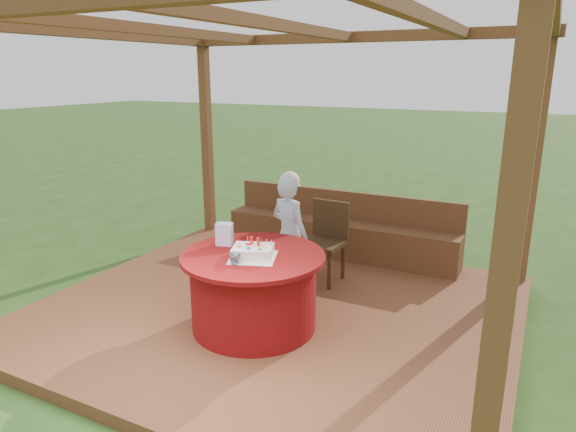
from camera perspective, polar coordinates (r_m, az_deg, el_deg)
The scene contains 10 objects.
ground at distance 5.28m, azimuth -1.25°, elevation -11.18°, with size 60.00×60.00×0.00m, color #274A18.
deck at distance 5.25m, azimuth -1.26°, elevation -10.59°, with size 4.50×4.00×0.12m, color brown.
pergola at distance 4.71m, azimuth -1.43°, elevation 15.96°, with size 4.50×4.00×2.72m.
bench at distance 6.58m, azimuth 5.79°, elevation -2.06°, with size 3.00×0.42×0.80m.
table at distance 4.71m, azimuth -3.83°, elevation -8.22°, with size 1.29×1.29×0.71m.
chair at distance 5.73m, azimuth 4.21°, elevation -2.33°, with size 0.47×0.47×0.89m.
elderly_woman at distance 5.36m, azimuth 0.16°, elevation -1.79°, with size 0.52×0.42×1.30m.
birthday_cake at distance 4.47m, azimuth -3.94°, elevation -4.01°, with size 0.50×0.50×0.18m.
gift_bag at distance 4.81m, azimuth -7.08°, elevation -2.01°, with size 0.15×0.10×0.21m, color #EE9AD1.
drinking_glass at distance 4.34m, azimuth -5.94°, elevation -4.80°, with size 0.10×0.10×0.09m, color white.
Camera 1 is at (2.23, -4.14, 2.39)m, focal length 32.00 mm.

